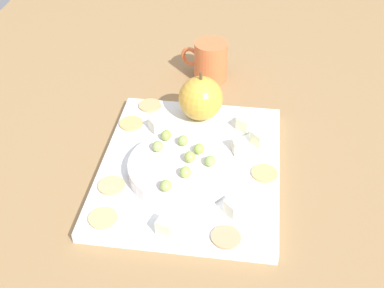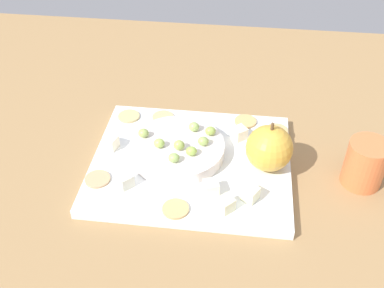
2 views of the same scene
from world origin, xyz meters
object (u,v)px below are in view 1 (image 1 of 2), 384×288
at_px(cracker_4, 150,105).
at_px(grape_3, 166,186).
at_px(grape_4, 185,172).
at_px(serving_dish, 181,168).
at_px(cup, 210,61).
at_px(cracker_2, 111,186).
at_px(cheese_cube_3, 234,207).
at_px(cracker_3, 226,237).
at_px(cracker_5, 265,173).
at_px(cheese_cube_5, 157,125).
at_px(grape_0, 183,140).
at_px(cheese_cube_2, 239,147).
at_px(platter, 190,167).
at_px(cracker_1, 103,218).
at_px(grape_6, 158,146).
at_px(cheese_cube_0, 166,226).
at_px(cheese_cube_4, 260,138).
at_px(grape_2, 166,135).
at_px(apple_whole, 201,98).
at_px(grape_5, 199,149).
at_px(grape_7, 210,161).
at_px(grape_1, 190,157).
at_px(cheese_cube_1, 245,124).

distance_m(cracker_4, grape_3, 0.24).
distance_m(grape_3, grape_4, 0.04).
bearing_deg(serving_dish, cup, 177.98).
xyz_separation_m(cracker_2, grape_3, (0.02, 0.09, 0.03)).
distance_m(cheese_cube_3, cracker_3, 0.05).
relative_size(serving_dish, cracker_5, 3.96).
bearing_deg(cheese_cube_5, grape_0, 41.91).
distance_m(cheese_cube_2, cheese_cube_3, 0.13).
relative_size(platter, grape_3, 17.98).
distance_m(cracker_2, grape_4, 0.11).
height_order(cracker_1, grape_6, grape_6).
bearing_deg(cracker_3, serving_dish, -146.30).
xyz_separation_m(cracker_4, grape_4, (0.20, 0.09, 0.03)).
bearing_deg(cheese_cube_0, cracker_2, -127.99).
distance_m(cheese_cube_4, grape_2, 0.15).
bearing_deg(cheese_cube_4, cracker_3, -10.33).
relative_size(cracker_5, grape_3, 2.20).
height_order(cracker_2, cracker_3, same).
distance_m(serving_dish, cracker_3, 0.14).
distance_m(serving_dish, cheese_cube_3, 0.11).
xyz_separation_m(grape_3, grape_6, (-0.08, -0.03, 0.00)).
height_order(cheese_cube_5, grape_0, grape_0).
height_order(apple_whole, grape_5, apple_whole).
bearing_deg(grape_7, cheese_cube_5, -135.39).
bearing_deg(grape_0, grape_7, 48.01).
bearing_deg(grape_6, cheese_cube_0, 14.87).
distance_m(cheese_cube_0, cheese_cube_5, 0.23).
height_order(cheese_cube_5, grape_1, grape_1).
xyz_separation_m(cheese_cube_0, grape_2, (-0.17, -0.03, 0.02)).
height_order(serving_dish, cheese_cube_0, same).
height_order(cracker_2, grape_5, grape_5).
xyz_separation_m(grape_5, grape_6, (0.00, -0.06, 0.00)).
height_order(grape_0, grape_4, same).
bearing_deg(cracker_5, cheese_cube_3, -25.48).
xyz_separation_m(apple_whole, cheese_cube_2, (0.09, 0.07, -0.03)).
xyz_separation_m(serving_dish, grape_4, (0.03, 0.01, 0.02)).
distance_m(cheese_cube_3, cup, 0.39).
distance_m(cheese_cube_0, cracker_3, 0.08).
distance_m(cheese_cube_0, grape_3, 0.06).
relative_size(cracker_4, grape_1, 2.20).
bearing_deg(cracker_4, cheese_cube_1, 75.70).
bearing_deg(grape_0, grape_3, -5.12).
xyz_separation_m(cheese_cube_3, cracker_2, (-0.03, -0.18, -0.01)).
distance_m(platter, grape_7, 0.06).
bearing_deg(cracker_2, serving_dish, 113.00).
distance_m(cheese_cube_5, grape_3, 0.17).
distance_m(platter, cracker_1, 0.17).
bearing_deg(cheese_cube_3, cracker_2, -98.82).
xyz_separation_m(cheese_cube_5, grape_6, (0.08, 0.02, 0.02)).
xyz_separation_m(cheese_cube_1, grape_2, (0.07, -0.12, 0.02)).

